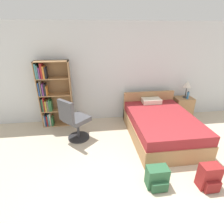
{
  "coord_description": "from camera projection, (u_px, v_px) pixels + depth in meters",
  "views": [
    {
      "loc": [
        -0.94,
        -1.47,
        2.34
      ],
      "look_at": [
        -0.48,
        1.98,
        0.74
      ],
      "focal_mm": 28.0,
      "sensor_mm": 36.0,
      "label": 1
    }
  ],
  "objects": [
    {
      "name": "ground_plane",
      "position": [
        165.0,
        218.0,
        2.42
      ],
      "size": [
        14.0,
        14.0,
        0.0
      ],
      "primitive_type": "plane",
      "color": "beige"
    },
    {
      "name": "wall_back",
      "position": [
        123.0,
        74.0,
        4.78
      ],
      "size": [
        9.0,
        0.06,
        2.6
      ],
      "color": "silver",
      "rests_on": "ground_plane"
    },
    {
      "name": "bookshelf",
      "position": [
        51.0,
        95.0,
        4.51
      ],
      "size": [
        0.81,
        0.3,
        1.72
      ],
      "color": "#AD7F51",
      "rests_on": "ground_plane"
    },
    {
      "name": "bed",
      "position": [
        160.0,
        125.0,
        4.21
      ],
      "size": [
        1.42,
        2.08,
        0.84
      ],
      "color": "#AD7F51",
      "rests_on": "ground_plane"
    },
    {
      "name": "office_chair",
      "position": [
        74.0,
        121.0,
        3.96
      ],
      "size": [
        0.72,
        0.72,
        1.04
      ],
      "color": "#232326",
      "rests_on": "ground_plane"
    },
    {
      "name": "nightstand",
      "position": [
        182.0,
        107.0,
        5.17
      ],
      "size": [
        0.51,
        0.42,
        0.61
      ],
      "color": "#AD7F51",
      "rests_on": "ground_plane"
    },
    {
      "name": "table_lamp",
      "position": [
        187.0,
        85.0,
        4.9
      ],
      "size": [
        0.22,
        0.22,
        0.49
      ],
      "color": "#333333",
      "rests_on": "nightstand"
    },
    {
      "name": "water_bottle",
      "position": [
        188.0,
        95.0,
        4.91
      ],
      "size": [
        0.06,
        0.06,
        0.23
      ],
      "color": "teal",
      "rests_on": "nightstand"
    },
    {
      "name": "backpack_red",
      "position": [
        209.0,
        177.0,
        2.82
      ],
      "size": [
        0.32,
        0.27,
        0.43
      ],
      "color": "maroon",
      "rests_on": "ground_plane"
    },
    {
      "name": "backpack_green",
      "position": [
        157.0,
        178.0,
        2.85
      ],
      "size": [
        0.35,
        0.29,
        0.37
      ],
      "color": "#2D603D",
      "rests_on": "ground_plane"
    }
  ]
}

